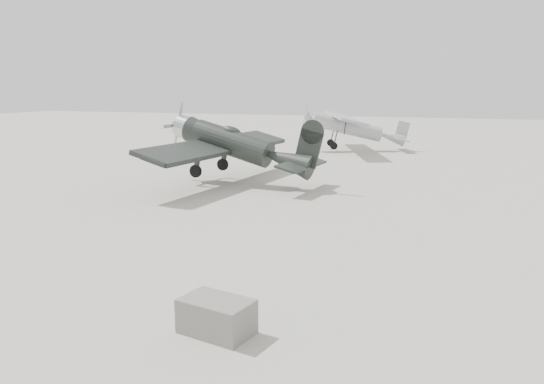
{
  "coord_description": "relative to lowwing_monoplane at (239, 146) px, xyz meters",
  "views": [
    {
      "loc": [
        8.07,
        -18.59,
        5.47
      ],
      "look_at": [
        1.54,
        0.16,
        1.5
      ],
      "focal_mm": 35.0,
      "sensor_mm": 36.0,
      "label": 1
    }
  ],
  "objects": [
    {
      "name": "highwing_monoplane",
      "position": [
        2.93,
        17.99,
        0.05
      ],
      "size": [
        9.07,
        12.56,
        3.59
      ],
      "rotation": [
        0.0,
        0.23,
        0.33
      ],
      "color": "#A2A4A8",
      "rests_on": "ground"
    },
    {
      "name": "equipment_block",
      "position": [
        6.66,
        -17.27,
        -1.8
      ],
      "size": [
        1.77,
        1.31,
        0.8
      ],
      "primitive_type": "cube",
      "rotation": [
        0.0,
        0.0,
        -0.21
      ],
      "color": "slate",
      "rests_on": "ground"
    },
    {
      "name": "lowwing_monoplane",
      "position": [
        0.0,
        0.0,
        0.0
      ],
      "size": [
        9.26,
        12.95,
        4.16
      ],
      "rotation": [
        0.0,
        0.24,
        -0.13
      ],
      "color": "black",
      "rests_on": "ground"
    },
    {
      "name": "ground",
      "position": [
        3.42,
        -8.76,
        -2.2
      ],
      "size": [
        160.0,
        160.0,
        0.0
      ],
      "primitive_type": "plane",
      "color": "#ACA698",
      "rests_on": "ground"
    }
  ]
}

